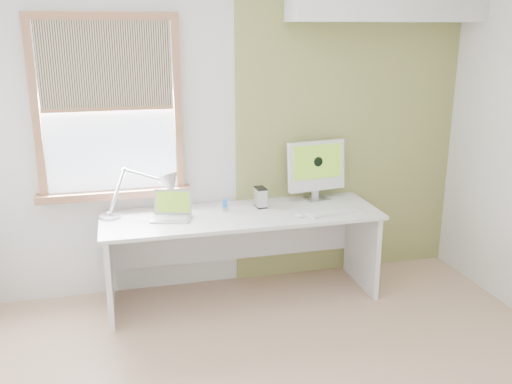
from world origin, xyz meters
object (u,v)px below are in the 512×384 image
object	(u,v)px
desk_lamp	(159,189)
imac	(316,167)
laptop	(172,211)
desk	(240,234)
external_drive	(260,197)

from	to	relation	value
desk_lamp	imac	xyz separation A→B (m)	(1.33, 0.06, 0.08)
laptop	desk_lamp	bearing A→B (deg)	123.13
desk	external_drive	size ratio (longest dim) A/B	13.35
desk	laptop	distance (m)	0.60
desk_lamp	external_drive	xyz separation A→B (m)	(0.82, -0.03, -0.12)
desk	imac	bearing A→B (deg)	13.18
desk	desk_lamp	distance (m)	0.75
external_drive	desk	bearing A→B (deg)	-159.30
desk	desk_lamp	world-z (taller)	desk_lamp
laptop	imac	xyz separation A→B (m)	(1.25, 0.19, 0.23)
desk_lamp	laptop	world-z (taller)	desk_lamp
desk	desk_lamp	bearing A→B (deg)	171.00
external_drive	desk_lamp	bearing A→B (deg)	177.98
laptop	desk	bearing A→B (deg)	3.02
desk	laptop	xyz separation A→B (m)	(-0.55, -0.03, 0.25)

